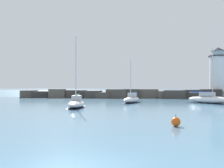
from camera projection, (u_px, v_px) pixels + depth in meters
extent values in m
cube|color=teal|center=(128.00, 92.00, 121.72)|extent=(400.00, 116.00, 0.01)
cube|color=#4C443D|center=(29.00, 94.00, 64.42)|extent=(3.98, 5.41, 1.84)
cube|color=#383330|center=(42.00, 94.00, 63.71)|extent=(5.13, 4.32, 1.61)
cube|color=brown|center=(57.00, 93.00, 62.52)|extent=(4.45, 4.32, 2.21)
cube|color=#4C443D|center=(70.00, 94.00, 63.74)|extent=(3.82, 5.24, 1.93)
cube|color=#383330|center=(79.00, 94.00, 62.63)|extent=(2.89, 5.15, 1.90)
cube|color=#423D38|center=(93.00, 94.00, 62.75)|extent=(4.18, 5.61, 1.78)
cube|color=#4C443D|center=(103.00, 95.00, 61.97)|extent=(3.61, 5.60, 1.42)
cube|color=#4C443D|center=(117.00, 94.00, 61.63)|extent=(5.10, 5.13, 2.17)
cube|color=#423D38|center=(131.00, 93.00, 62.33)|extent=(4.01, 5.76, 2.21)
cube|color=brown|center=(148.00, 94.00, 62.07)|extent=(5.31, 4.68, 2.18)
cube|color=brown|center=(162.00, 95.00, 61.28)|extent=(3.57, 5.59, 1.73)
cube|color=#423D38|center=(175.00, 94.00, 60.15)|extent=(6.02, 6.53, 1.95)
cube|color=#423D38|center=(192.00, 94.00, 60.68)|extent=(4.10, 3.68, 2.05)
cube|color=#383330|center=(211.00, 94.00, 60.41)|extent=(5.70, 5.07, 2.18)
cylinder|color=gray|center=(218.00, 94.00, 61.10)|extent=(5.37, 5.37, 1.80)
cylinder|color=white|center=(218.00, 74.00, 61.15)|extent=(3.98, 3.98, 8.36)
cylinder|color=#232328|center=(218.00, 56.00, 61.19)|extent=(4.57, 4.57, 0.25)
cylinder|color=silver|center=(218.00, 53.00, 61.19)|extent=(2.78, 2.78, 1.15)
cone|color=#232328|center=(218.00, 49.00, 61.20)|extent=(3.38, 3.38, 0.90)
ellipsoid|color=white|center=(132.00, 100.00, 43.82)|extent=(3.90, 7.44, 1.06)
cube|color=black|center=(132.00, 103.00, 43.81)|extent=(3.76, 7.08, 0.03)
cube|color=#B2B2B7|center=(132.00, 95.00, 44.16)|extent=(1.61, 2.37, 0.64)
cylinder|color=silver|center=(131.00, 78.00, 43.35)|extent=(0.12, 0.12, 6.53)
cylinder|color=#BCBCC1|center=(134.00, 93.00, 45.17)|extent=(1.27, 3.82, 0.10)
cube|color=navy|center=(134.00, 93.00, 45.17)|extent=(1.19, 3.28, 0.20)
ellipsoid|color=silver|center=(76.00, 104.00, 33.65)|extent=(2.64, 6.64, 1.00)
cube|color=black|center=(76.00, 108.00, 33.64)|extent=(2.57, 6.31, 0.03)
cube|color=#B2B2B7|center=(77.00, 98.00, 33.98)|extent=(1.31, 2.04, 0.64)
cylinder|color=silver|center=(76.00, 68.00, 33.20)|extent=(0.12, 0.12, 8.55)
cylinder|color=#BCBCC1|center=(78.00, 96.00, 34.95)|extent=(0.41, 3.56, 0.10)
cube|color=#1E664C|center=(78.00, 95.00, 34.95)|extent=(0.47, 3.04, 0.20)
ellipsoid|color=white|center=(209.00, 100.00, 42.03)|extent=(6.92, 7.47, 1.25)
cube|color=black|center=(209.00, 103.00, 42.02)|extent=(6.62, 7.13, 0.03)
cube|color=#B2B2B7|center=(207.00, 94.00, 42.36)|extent=(2.46, 2.58, 0.64)
cylinder|color=silver|center=(213.00, 72.00, 41.58)|extent=(0.12, 0.12, 8.07)
cylinder|color=#BCBCC1|center=(201.00, 93.00, 43.34)|extent=(3.04, 3.43, 0.10)
cube|color=navy|center=(201.00, 92.00, 43.34)|extent=(2.67, 2.99, 0.20)
sphere|color=#EA5914|center=(176.00, 122.00, 17.94)|extent=(0.67, 0.67, 0.67)
cylinder|color=black|center=(176.00, 116.00, 17.94)|extent=(0.04, 0.04, 0.20)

